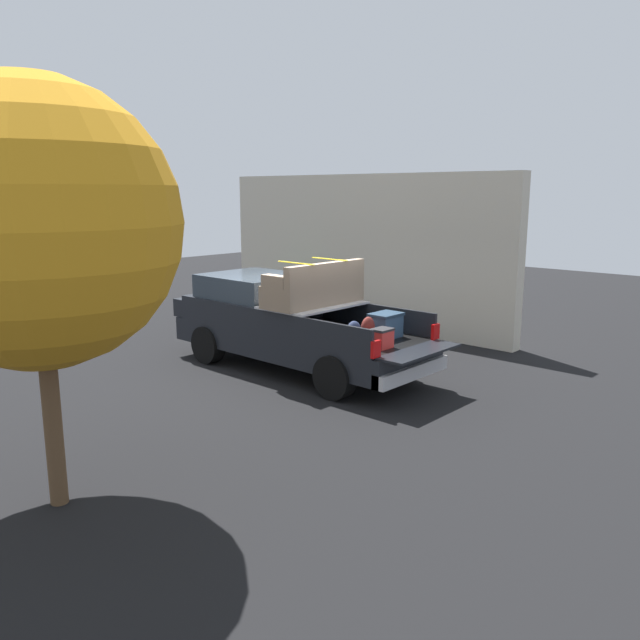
% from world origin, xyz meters
% --- Properties ---
extents(ground_plane, '(40.00, 40.00, 0.00)m').
position_xyz_m(ground_plane, '(0.00, 0.00, 0.00)').
color(ground_plane, black).
extents(pickup_truck, '(6.05, 2.08, 2.23)m').
position_xyz_m(pickup_truck, '(0.34, -0.00, 0.94)').
color(pickup_truck, black).
rests_on(pickup_truck, ground_plane).
extents(building_facade, '(9.13, 0.36, 3.95)m').
position_xyz_m(building_facade, '(1.99, -4.36, 1.98)').
color(building_facade, beige).
rests_on(building_facade, ground_plane).
extents(tree_background, '(3.10, 3.10, 4.72)m').
position_xyz_m(tree_background, '(-1.86, 5.82, 3.17)').
color(tree_background, brown).
rests_on(tree_background, ground_plane).
extents(trash_can, '(0.60, 0.60, 0.98)m').
position_xyz_m(trash_can, '(3.82, -3.34, 0.50)').
color(trash_can, '#1E592D').
rests_on(trash_can, ground_plane).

